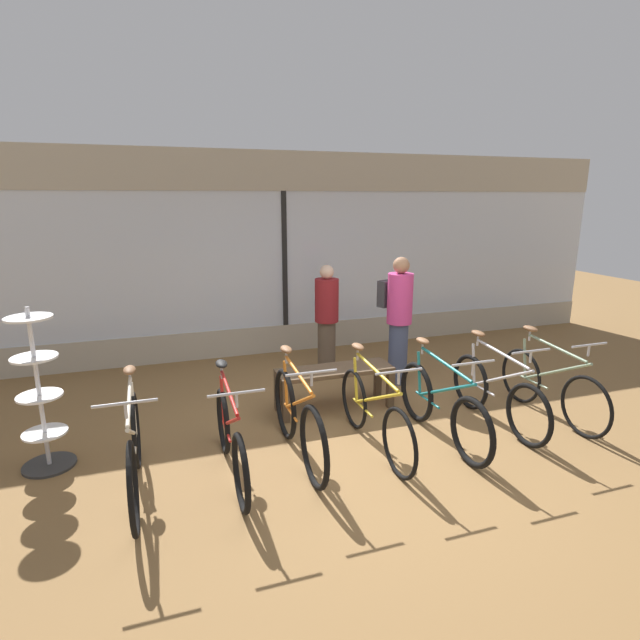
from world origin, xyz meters
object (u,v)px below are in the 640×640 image
(bicycle_center_left, at_px, (298,420))
(customer_near_rack, at_px, (398,316))
(accessory_rack, at_px, (41,403))
(customer_by_window, at_px, (327,318))
(bicycle_far_right, at_px, (550,386))
(bicycle_right, at_px, (496,393))
(bicycle_center, at_px, (374,413))
(bicycle_center_right, at_px, (441,407))
(bicycle_left, at_px, (231,439))
(bicycle_far_left, at_px, (134,451))
(display_bench, at_px, (335,376))

(bicycle_center_left, distance_m, customer_near_rack, 2.49)
(accessory_rack, distance_m, customer_by_window, 3.76)
(bicycle_far_right, bearing_deg, bicycle_right, 177.55)
(bicycle_center, distance_m, bicycle_far_right, 2.25)
(accessory_rack, bearing_deg, bicycle_far_right, -6.82)
(bicycle_center_right, bearing_deg, accessory_rack, 169.26)
(bicycle_right, bearing_deg, bicycle_far_right, -2.45)
(bicycle_left, height_order, bicycle_center_left, bicycle_center_left)
(bicycle_far_left, height_order, accessory_rack, accessory_rack)
(accessory_rack, bearing_deg, customer_by_window, 25.54)
(bicycle_right, distance_m, customer_by_window, 2.59)
(bicycle_center, xyz_separation_m, bicycle_right, (1.53, 0.06, -0.01))
(bicycle_far_right, bearing_deg, customer_by_window, 130.77)
(bicycle_left, distance_m, bicycle_right, 2.99)
(bicycle_far_right, bearing_deg, bicycle_center, -179.27)
(bicycle_center_left, xyz_separation_m, customer_by_window, (1.08, 2.23, 0.42))
(bicycle_center_left, bearing_deg, bicycle_left, -169.70)
(bicycle_center_right, bearing_deg, bicycle_right, 8.65)
(bicycle_center_left, relative_size, bicycle_center, 1.00)
(bicycle_far_left, bearing_deg, bicycle_left, 0.69)
(bicycle_far_left, height_order, customer_near_rack, customer_near_rack)
(bicycle_far_left, height_order, customer_by_window, customer_by_window)
(bicycle_far_left, bearing_deg, customer_near_rack, 26.66)
(bicycle_right, bearing_deg, bicycle_center, -177.79)
(accessory_rack, distance_m, display_bench, 3.09)
(accessory_rack, xyz_separation_m, customer_by_window, (3.39, 1.62, 0.18))
(bicycle_far_right, bearing_deg, bicycle_center_right, -176.60)
(bicycle_far_left, xyz_separation_m, customer_by_window, (2.58, 2.36, 0.43))
(bicycle_left, bearing_deg, bicycle_center, 2.64)
(bicycle_left, bearing_deg, accessory_rack, 155.83)
(bicycle_center_left, bearing_deg, customer_near_rack, 39.78)
(bicycle_far_left, bearing_deg, accessory_rack, 137.53)
(bicycle_far_left, xyz_separation_m, bicycle_right, (3.81, 0.14, -0.03))
(bicycle_left, relative_size, bicycle_center_right, 0.96)
(bicycle_center_right, distance_m, bicycle_far_right, 1.50)
(accessory_rack, relative_size, customer_near_rack, 0.90)
(bicycle_far_right, xyz_separation_m, accessory_rack, (-5.34, 0.64, 0.26))
(bicycle_center, height_order, customer_near_rack, customer_near_rack)
(bicycle_center_left, xyz_separation_m, accessory_rack, (-2.31, 0.61, 0.24))
(bicycle_left, distance_m, bicycle_center_right, 2.20)
(bicycle_right, relative_size, accessory_rack, 1.07)
(bicycle_far_left, relative_size, bicycle_right, 1.05)
(bicycle_center_left, bearing_deg, bicycle_center, -4.01)
(bicycle_center, distance_m, customer_near_rack, 2.02)
(bicycle_center_left, height_order, customer_near_rack, customer_near_rack)
(bicycle_center_left, bearing_deg, customer_by_window, 64.11)
(bicycle_center_left, height_order, bicycle_right, bicycle_center_left)
(bicycle_left, height_order, accessory_rack, accessory_rack)
(bicycle_center_right, height_order, bicycle_far_right, bicycle_center_right)
(bicycle_far_left, xyz_separation_m, bicycle_far_right, (4.53, 0.11, -0.02))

